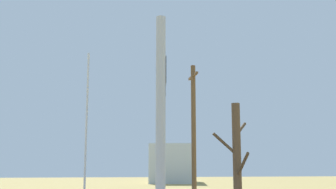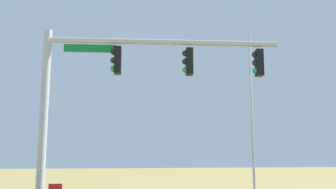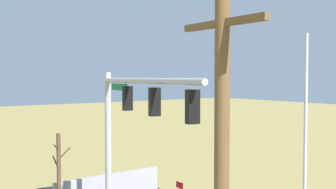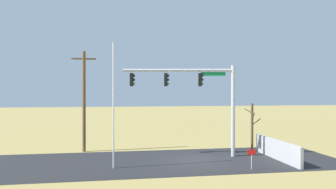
{
  "view_description": "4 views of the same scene",
  "coord_description": "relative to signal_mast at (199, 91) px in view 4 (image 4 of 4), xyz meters",
  "views": [
    {
      "loc": [
        14.85,
        -1.08,
        2.34
      ],
      "look_at": [
        -1.38,
        1.79,
        5.13
      ],
      "focal_mm": 45.54,
      "sensor_mm": 36.0,
      "label": 1
    },
    {
      "loc": [
        1.82,
        14.24,
        2.27
      ],
      "look_at": [
        -0.97,
        2.31,
        4.32
      ],
      "focal_mm": 40.96,
      "sensor_mm": 36.0,
      "label": 2
    },
    {
      "loc": [
        -12.94,
        9.11,
        6.47
      ],
      "look_at": [
        -2.03,
        1.14,
        5.89
      ],
      "focal_mm": 42.59,
      "sensor_mm": 36.0,
      "label": 3
    },
    {
      "loc": [
        -5.39,
        -20.72,
        4.74
      ],
      "look_at": [
        -1.83,
        1.12,
        4.56
      ],
      "focal_mm": 32.88,
      "sensor_mm": 36.0,
      "label": 4
    }
  ],
  "objects": [
    {
      "name": "flagpole",
      "position": [
        -6.17,
        -2.6,
        -0.95
      ],
      "size": [
        0.1,
        0.1,
        7.8
      ],
      "primitive_type": "cylinder",
      "color": "silver",
      "rests_on": "ground_plane"
    },
    {
      "name": "utility_pole",
      "position": [
        -8.56,
        3.2,
        -0.69
      ],
      "size": [
        1.9,
        0.26,
        7.98
      ],
      "color": "brown",
      "rests_on": "ground_plane"
    },
    {
      "name": "ground_plane",
      "position": [
        -0.5,
        -1.21,
        -4.85
      ],
      "size": [
        160.0,
        160.0,
        0.0
      ],
      "primitive_type": "plane",
      "color": "#9E894C"
    },
    {
      "name": "retaining_fence",
      "position": [
        5.15,
        -1.84,
        -4.16
      ],
      "size": [
        0.2,
        6.04,
        1.37
      ],
      "primitive_type": "cube",
      "color": "#A8A8AD",
      "rests_on": "ground_plane"
    },
    {
      "name": "road_surface",
      "position": [
        -4.5,
        -1.21,
        -4.84
      ],
      "size": [
        28.0,
        8.0,
        0.01
      ],
      "primitive_type": "cube",
      "color": "#232326",
      "rests_on": "ground_plane"
    },
    {
      "name": "bare_tree",
      "position": [
        4.64,
        1.07,
        -2.86
      ],
      "size": [
        1.27,
        1.02,
        3.85
      ],
      "color": "brown",
      "rests_on": "ground_plane"
    },
    {
      "name": "signal_mast",
      "position": [
        0.0,
        0.0,
        0.0
      ],
      "size": [
        8.17,
        1.56,
        6.7
      ],
      "color": "#B2B5BA",
      "rests_on": "ground_plane"
    },
    {
      "name": "open_sign",
      "position": [
        2.18,
        -4.24,
        -3.94
      ],
      "size": [
        0.56,
        0.04,
        1.22
      ],
      "color": "silver",
      "rests_on": "ground_plane"
    },
    {
      "name": "sidewalk_corner",
      "position": [
        3.47,
        -0.41,
        -4.84
      ],
      "size": [
        6.0,
        6.0,
        0.01
      ],
      "primitive_type": "cube",
      "color": "#B7B5AD",
      "rests_on": "ground_plane"
    }
  ]
}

